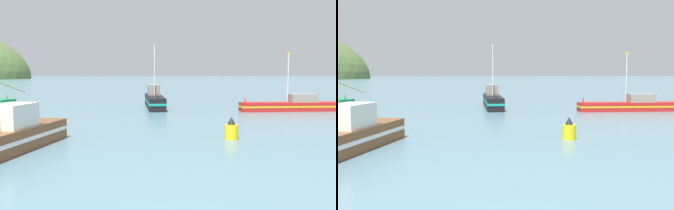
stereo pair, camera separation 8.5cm
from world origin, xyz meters
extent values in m
cube|color=black|center=(-0.28, 38.38, 0.72)|extent=(2.51, 11.09, 1.44)
cube|color=teal|center=(-0.28, 38.38, 0.79)|extent=(2.54, 11.20, 0.26)
cone|color=black|center=(0.03, 33.33, 1.79)|extent=(0.21, 0.21, 0.70)
cube|color=gray|center=(-0.37, 39.96, 2.08)|extent=(1.61, 3.06, 1.27)
cylinder|color=silver|center=(-0.26, 38.17, 4.58)|extent=(0.12, 0.12, 6.27)
cube|color=teal|center=(-0.26, 38.17, 7.83)|extent=(0.05, 0.36, 0.20)
cone|color=#197A47|center=(-17.44, 37.20, 1.48)|extent=(0.27, 0.27, 0.70)
cylinder|color=#997F4C|center=(-19.56, 43.08, 2.53)|extent=(3.05, 5.92, 2.33)
cube|color=red|center=(14.92, 33.52, 0.49)|extent=(11.76, 2.20, 0.99)
cube|color=gold|center=(14.92, 33.52, 0.54)|extent=(11.88, 2.22, 0.18)
cone|color=red|center=(9.54, 33.32, 1.34)|extent=(0.21, 0.21, 0.70)
cube|color=gray|center=(16.06, 33.56, 1.46)|extent=(2.93, 1.56, 0.94)
cylinder|color=silver|center=(14.32, 33.49, 3.61)|extent=(0.12, 0.12, 5.24)
cube|color=gold|center=(14.32, 33.49, 6.35)|extent=(0.36, 0.04, 0.20)
cube|color=brown|center=(-8.61, 12.38, 0.65)|extent=(4.56, 11.53, 1.29)
cube|color=white|center=(-8.61, 12.38, 0.71)|extent=(4.60, 11.64, 0.23)
cube|color=silver|center=(-8.36, 13.49, 1.96)|extent=(2.29, 2.98, 1.34)
cylinder|color=yellow|center=(4.53, 16.48, 0.49)|extent=(0.89, 0.89, 0.97)
cone|color=black|center=(4.53, 16.48, 1.22)|extent=(0.53, 0.53, 0.50)
camera|label=1|loc=(-0.66, -8.03, 4.46)|focal=41.10mm
camera|label=2|loc=(-0.58, -8.04, 4.46)|focal=41.10mm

